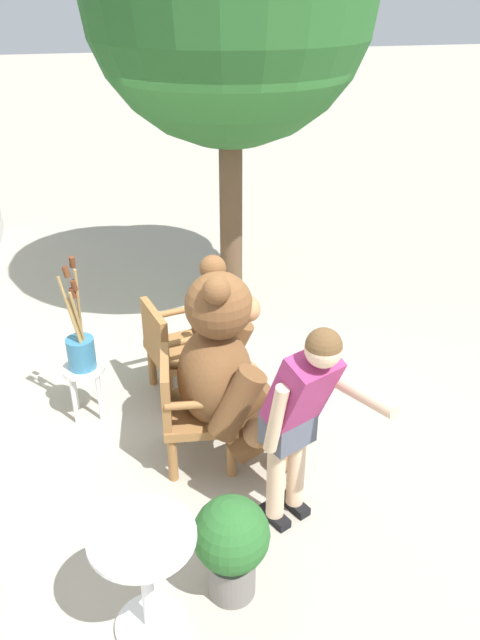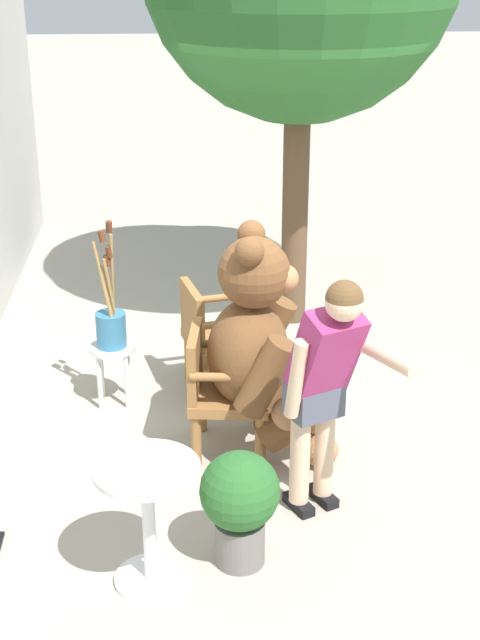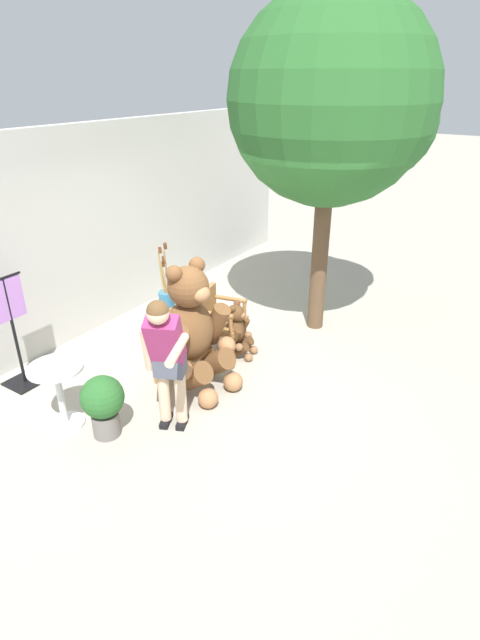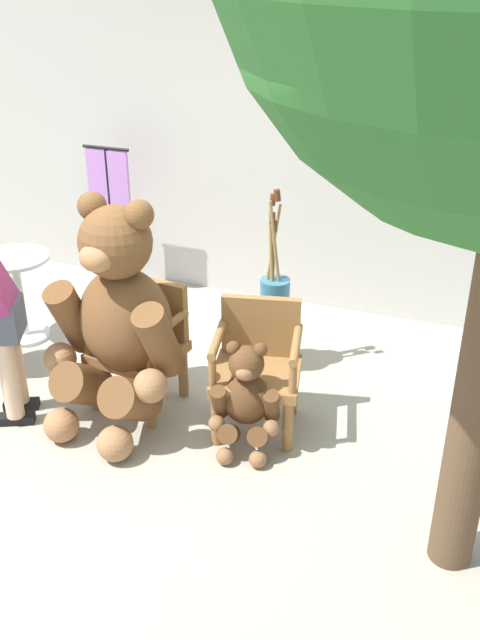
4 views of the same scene
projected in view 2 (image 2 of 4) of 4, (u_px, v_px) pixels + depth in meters
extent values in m
plane|color=#A8A091|center=(277.00, 414.00, 6.52)|extent=(60.00, 60.00, 0.00)
cube|color=olive|center=(230.00, 395.00, 5.93)|extent=(0.62, 0.58, 0.07)
cylinder|color=olive|center=(260.00, 442.00, 5.80)|extent=(0.07, 0.07, 0.37)
cylinder|color=olive|center=(262.00, 408.00, 6.22)|extent=(0.07, 0.07, 0.37)
cylinder|color=olive|center=(196.00, 440.00, 5.82)|extent=(0.07, 0.07, 0.37)
cylinder|color=olive|center=(202.00, 407.00, 6.24)|extent=(0.07, 0.07, 0.37)
cube|color=olive|center=(195.00, 361.00, 5.85)|extent=(0.52, 0.12, 0.42)
cylinder|color=olive|center=(228.00, 377.00, 5.61)|extent=(0.11, 0.48, 0.06)
cylinder|color=olive|center=(261.00, 393.00, 5.64)|extent=(0.05, 0.05, 0.22)
cylinder|color=olive|center=(232.00, 344.00, 6.07)|extent=(0.11, 0.48, 0.06)
cylinder|color=olive|center=(262.00, 360.00, 6.10)|extent=(0.05, 0.05, 0.22)
cube|color=olive|center=(223.00, 341.00, 6.73)|extent=(0.66, 0.63, 0.07)
cylinder|color=olive|center=(258.00, 377.00, 6.67)|extent=(0.07, 0.07, 0.37)
cylinder|color=olive|center=(240.00, 352.00, 7.08)|extent=(0.07, 0.07, 0.37)
cylinder|color=olive|center=(204.00, 384.00, 6.56)|extent=(0.07, 0.07, 0.37)
cylinder|color=olive|center=(189.00, 358.00, 6.96)|extent=(0.07, 0.07, 0.37)
cube|color=olive|center=(192.00, 315.00, 6.57)|extent=(0.52, 0.17, 0.42)
cylinder|color=olive|center=(232.00, 323.00, 6.41)|extent=(0.16, 0.48, 0.06)
cylinder|color=olive|center=(259.00, 333.00, 6.51)|extent=(0.05, 0.05, 0.22)
cylinder|color=olive|center=(214.00, 298.00, 6.85)|extent=(0.16, 0.48, 0.06)
cylinder|color=olive|center=(240.00, 309.00, 6.95)|extent=(0.05, 0.05, 0.22)
ellipsoid|color=brown|center=(248.00, 353.00, 5.83)|extent=(0.69, 0.61, 0.73)
sphere|color=brown|center=(254.00, 273.00, 5.60)|extent=(0.46, 0.46, 0.46)
ellipsoid|color=#A47148|center=(285.00, 278.00, 5.61)|extent=(0.24, 0.20, 0.17)
sphere|color=black|center=(285.00, 276.00, 5.61)|extent=(0.07, 0.07, 0.07)
sphere|color=brown|center=(249.00, 252.00, 5.37)|extent=(0.18, 0.18, 0.18)
sphere|color=brown|center=(251.00, 234.00, 5.69)|extent=(0.18, 0.18, 0.18)
cylinder|color=brown|center=(266.00, 377.00, 5.51)|extent=(0.25, 0.43, 0.55)
sphere|color=#A47148|center=(289.00, 413.00, 5.58)|extent=(0.22, 0.22, 0.22)
cylinder|color=brown|center=(267.00, 333.00, 6.13)|extent=(0.25, 0.43, 0.55)
sphere|color=#A47148|center=(288.00, 364.00, 6.24)|extent=(0.22, 0.22, 0.22)
cylinder|color=brown|center=(288.00, 422.00, 5.79)|extent=(0.32, 0.48, 0.43)
sphere|color=#A47148|center=(321.00, 450.00, 5.84)|extent=(0.23, 0.23, 0.23)
cylinder|color=brown|center=(287.00, 394.00, 6.15)|extent=(0.32, 0.48, 0.43)
sphere|color=#A47148|center=(318.00, 418.00, 6.23)|extent=(0.23, 0.23, 0.23)
ellipsoid|color=brown|center=(246.00, 348.00, 6.77)|extent=(0.35, 0.32, 0.35)
sphere|color=brown|center=(249.00, 315.00, 6.67)|extent=(0.22, 0.22, 0.22)
ellipsoid|color=#8C603D|center=(261.00, 316.00, 6.70)|extent=(0.12, 0.10, 0.08)
sphere|color=black|center=(261.00, 315.00, 6.70)|extent=(0.03, 0.03, 0.03)
sphere|color=brown|center=(250.00, 308.00, 6.55)|extent=(0.09, 0.09, 0.09)
sphere|color=brown|center=(244.00, 300.00, 6.70)|extent=(0.09, 0.09, 0.09)
cylinder|color=brown|center=(260.00, 356.00, 6.64)|extent=(0.14, 0.21, 0.27)
sphere|color=#8C603D|center=(269.00, 370.00, 6.70)|extent=(0.10, 0.10, 0.10)
cylinder|color=brown|center=(247.00, 339.00, 6.93)|extent=(0.14, 0.21, 0.27)
sphere|color=#8C603D|center=(255.00, 351.00, 7.00)|extent=(0.10, 0.10, 0.10)
cylinder|color=brown|center=(266.00, 374.00, 6.79)|extent=(0.17, 0.24, 0.21)
sphere|color=#8C603D|center=(279.00, 384.00, 6.85)|extent=(0.11, 0.11, 0.11)
cylinder|color=brown|center=(258.00, 364.00, 6.96)|extent=(0.17, 0.24, 0.21)
sphere|color=#8C603D|center=(271.00, 372.00, 7.03)|extent=(0.11, 0.11, 0.11)
cube|color=black|center=(298.00, 504.00, 5.42)|extent=(0.26, 0.18, 0.06)
cylinder|color=beige|center=(300.00, 442.00, 5.25)|extent=(0.12, 0.12, 0.82)
cube|color=black|center=(322.00, 496.00, 5.50)|extent=(0.26, 0.18, 0.06)
cylinder|color=beige|center=(325.00, 434.00, 5.33)|extent=(0.12, 0.12, 0.82)
cube|color=#4C5160|center=(314.00, 396.00, 5.18)|extent=(0.33, 0.36, 0.24)
cube|color=#9E2D66|center=(326.00, 353.00, 4.98)|extent=(0.49, 0.45, 0.58)
sphere|color=beige|center=(344.00, 302.00, 4.72)|extent=(0.21, 0.21, 0.21)
sphere|color=brown|center=(344.00, 299.00, 4.71)|extent=(0.21, 0.21, 0.21)
cylinder|color=beige|center=(381.00, 354.00, 4.84)|extent=(0.55, 0.31, 0.11)
cylinder|color=beige|center=(297.00, 379.00, 4.94)|extent=(0.20, 0.15, 0.51)
cylinder|color=silver|center=(112.00, 348.00, 6.53)|extent=(0.34, 0.34, 0.03)
cylinder|color=silver|center=(102.00, 371.00, 6.70)|extent=(0.04, 0.04, 0.43)
cylinder|color=silver|center=(100.00, 382.00, 6.52)|extent=(0.04, 0.04, 0.43)
cylinder|color=silver|center=(128.00, 370.00, 6.71)|extent=(0.04, 0.04, 0.43)
cylinder|color=silver|center=(127.00, 382.00, 6.53)|extent=(0.04, 0.04, 0.43)
cylinder|color=teal|center=(111.00, 330.00, 6.47)|extent=(0.22, 0.22, 0.26)
cylinder|color=#997A47|center=(105.00, 291.00, 6.31)|extent=(0.10, 0.15, 0.73)
cylinder|color=#592D19|center=(102.00, 236.00, 6.15)|extent=(0.05, 0.06, 0.09)
cylinder|color=#997A47|center=(110.00, 302.00, 6.36)|extent=(0.03, 0.10, 0.55)
cylinder|color=#592D19|center=(107.00, 261.00, 6.24)|extent=(0.05, 0.05, 0.09)
cylinder|color=#997A47|center=(112.00, 285.00, 6.34)|extent=(0.12, 0.05, 0.79)
cylinder|color=#592D19|center=(109.00, 227.00, 6.17)|extent=(0.05, 0.05, 0.09)
cylinder|color=#997A47|center=(112.00, 298.00, 6.35)|extent=(0.08, 0.10, 0.62)
cylinder|color=#592D19|center=(109.00, 252.00, 6.21)|extent=(0.05, 0.05, 0.09)
cylinder|color=silver|center=(146.00, 469.00, 4.55)|extent=(0.56, 0.56, 0.03)
cylinder|color=silver|center=(149.00, 527.00, 4.69)|extent=(0.07, 0.07, 0.69)
cylinder|color=silver|center=(151.00, 578.00, 4.82)|extent=(0.40, 0.40, 0.03)
cylinder|color=brown|center=(295.00, 193.00, 7.71)|extent=(0.23, 0.23, 2.37)
cylinder|color=slate|center=(240.00, 541.00, 4.92)|extent=(0.28, 0.28, 0.26)
sphere|color=#286028|center=(240.00, 491.00, 4.80)|extent=(0.44, 0.44, 0.44)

